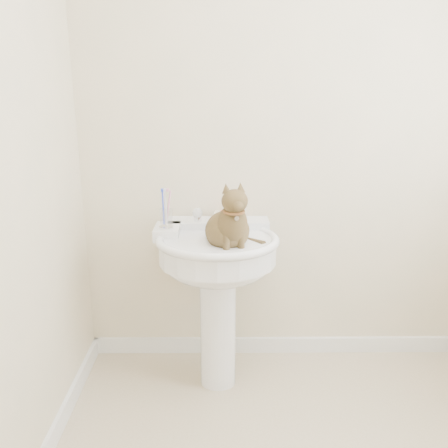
{
  "coord_description": "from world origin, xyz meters",
  "views": [
    {
      "loc": [
        -0.39,
        -1.29,
        1.47
      ],
      "look_at": [
        -0.37,
        0.77,
        0.86
      ],
      "focal_mm": 38.0,
      "sensor_mm": 36.0,
      "label": 1
    }
  ],
  "objects": [
    {
      "name": "faucet",
      "position": [
        -0.4,
        0.95,
        0.85
      ],
      "size": [
        0.28,
        0.12,
        0.14
      ],
      "color": "silver",
      "rests_on": "pedestal_sink"
    },
    {
      "name": "toothbrush_cup",
      "position": [
        -0.64,
        0.85,
        0.86
      ],
      "size": [
        0.07,
        0.07,
        0.18
      ],
      "rotation": [
        0.0,
        0.0,
        0.02
      ],
      "color": "silver",
      "rests_on": "pedestal_sink"
    },
    {
      "name": "baseboard_back",
      "position": [
        0.0,
        1.09,
        0.04
      ],
      "size": [
        2.2,
        0.02,
        0.09
      ],
      "primitive_type": "cube",
      "color": "white",
      "rests_on": "floor"
    },
    {
      "name": "cat",
      "position": [
        -0.35,
        0.73,
        0.86
      ],
      "size": [
        0.22,
        0.28,
        0.41
      ],
      "rotation": [
        0.0,
        0.0,
        0.27
      ],
      "color": "brown",
      "rests_on": "pedestal_sink"
    },
    {
      "name": "soap_bar",
      "position": [
        -0.34,
        1.04,
        0.83
      ],
      "size": [
        0.1,
        0.07,
        0.03
      ],
      "primitive_type": "cube",
      "rotation": [
        0.0,
        0.0,
        -0.19
      ],
      "color": "#FC5837",
      "rests_on": "pedestal_sink"
    },
    {
      "name": "wall_back",
      "position": [
        0.0,
        1.1,
        1.25
      ],
      "size": [
        2.2,
        0.0,
        2.5
      ],
      "primitive_type": null,
      "color": "beige",
      "rests_on": "ground"
    },
    {
      "name": "pedestal_sink",
      "position": [
        -0.4,
        0.81,
        0.64
      ],
      "size": [
        0.59,
        0.58,
        0.81
      ],
      "color": "white",
      "rests_on": "floor"
    }
  ]
}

